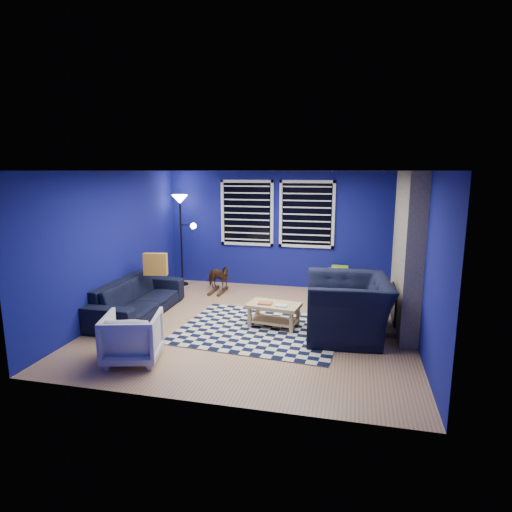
{
  "coord_description": "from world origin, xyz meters",
  "views": [
    {
      "loc": [
        1.55,
        -6.54,
        2.5
      ],
      "look_at": [
        -0.04,
        0.3,
        1.1
      ],
      "focal_mm": 30.0,
      "sensor_mm": 36.0,
      "label": 1
    }
  ],
  "objects_px": {
    "armchair_big": "(348,307)",
    "tv": "(403,229)",
    "armchair_bent": "(132,337)",
    "cabinet": "(339,281)",
    "rocking_horse": "(218,277)",
    "floor_lamp": "(181,212)",
    "sofa": "(138,298)",
    "coffee_table": "(274,310)"
  },
  "relations": [
    {
      "from": "cabinet",
      "to": "rocking_horse",
      "type": "bearing_deg",
      "value": -156.26
    },
    {
      "from": "rocking_horse",
      "to": "floor_lamp",
      "type": "relative_size",
      "value": 0.31
    },
    {
      "from": "rocking_horse",
      "to": "cabinet",
      "type": "distance_m",
      "value": 2.53
    },
    {
      "from": "armchair_bent",
      "to": "rocking_horse",
      "type": "height_order",
      "value": "armchair_bent"
    },
    {
      "from": "tv",
      "to": "cabinet",
      "type": "height_order",
      "value": "tv"
    },
    {
      "from": "sofa",
      "to": "floor_lamp",
      "type": "relative_size",
      "value": 1.09
    },
    {
      "from": "sofa",
      "to": "rocking_horse",
      "type": "xyz_separation_m",
      "value": [
        0.92,
        1.69,
        0.02
      ]
    },
    {
      "from": "armchair_big",
      "to": "coffee_table",
      "type": "relative_size",
      "value": 1.57
    },
    {
      "from": "armchair_big",
      "to": "rocking_horse",
      "type": "bearing_deg",
      "value": -129.87
    },
    {
      "from": "armchair_big",
      "to": "sofa",
      "type": "bearing_deg",
      "value": -97.73
    },
    {
      "from": "coffee_table",
      "to": "cabinet",
      "type": "height_order",
      "value": "cabinet"
    },
    {
      "from": "sofa",
      "to": "rocking_horse",
      "type": "height_order",
      "value": "sofa"
    },
    {
      "from": "armchair_bent",
      "to": "cabinet",
      "type": "xyz_separation_m",
      "value": [
        2.55,
        3.95,
        -0.08
      ]
    },
    {
      "from": "rocking_horse",
      "to": "armchair_bent",
      "type": "bearing_deg",
      "value": -158.54
    },
    {
      "from": "sofa",
      "to": "cabinet",
      "type": "relative_size",
      "value": 3.46
    },
    {
      "from": "coffee_table",
      "to": "armchair_bent",
      "type": "bearing_deg",
      "value": -134.04
    },
    {
      "from": "sofa",
      "to": "armchair_bent",
      "type": "xyz_separation_m",
      "value": [
        0.83,
        -1.69,
        0.01
      ]
    },
    {
      "from": "armchair_bent",
      "to": "tv",
      "type": "bearing_deg",
      "value": -150.09
    },
    {
      "from": "cabinet",
      "to": "armchair_big",
      "type": "bearing_deg",
      "value": -74.17
    },
    {
      "from": "armchair_bent",
      "to": "coffee_table",
      "type": "height_order",
      "value": "armchair_bent"
    },
    {
      "from": "tv",
      "to": "rocking_horse",
      "type": "bearing_deg",
      "value": -174.97
    },
    {
      "from": "sofa",
      "to": "coffee_table",
      "type": "height_order",
      "value": "sofa"
    },
    {
      "from": "sofa",
      "to": "armchair_bent",
      "type": "distance_m",
      "value": 1.88
    },
    {
      "from": "armchair_big",
      "to": "armchair_bent",
      "type": "height_order",
      "value": "armchair_big"
    },
    {
      "from": "armchair_bent",
      "to": "floor_lamp",
      "type": "distance_m",
      "value": 4.11
    },
    {
      "from": "tv",
      "to": "cabinet",
      "type": "xyz_separation_m",
      "value": [
        -1.16,
        0.25,
        -1.15
      ]
    },
    {
      "from": "sofa",
      "to": "cabinet",
      "type": "xyz_separation_m",
      "value": [
        3.38,
        2.26,
        -0.07
      ]
    },
    {
      "from": "tv",
      "to": "armchair_bent",
      "type": "xyz_separation_m",
      "value": [
        -3.71,
        -3.7,
        -1.07
      ]
    },
    {
      "from": "armchair_big",
      "to": "floor_lamp",
      "type": "xyz_separation_m",
      "value": [
        -3.63,
        2.24,
        1.18
      ]
    },
    {
      "from": "sofa",
      "to": "cabinet",
      "type": "height_order",
      "value": "sofa"
    },
    {
      "from": "tv",
      "to": "armchair_bent",
      "type": "distance_m",
      "value": 5.35
    },
    {
      "from": "armchair_big",
      "to": "tv",
      "type": "bearing_deg",
      "value": 150.44
    },
    {
      "from": "armchair_bent",
      "to": "armchair_big",
      "type": "bearing_deg",
      "value": -165.59
    },
    {
      "from": "cabinet",
      "to": "coffee_table",
      "type": "bearing_deg",
      "value": -101.82
    },
    {
      "from": "armchair_bent",
      "to": "rocking_horse",
      "type": "distance_m",
      "value": 3.38
    },
    {
      "from": "sofa",
      "to": "floor_lamp",
      "type": "bearing_deg",
      "value": 0.48
    },
    {
      "from": "armchair_big",
      "to": "coffee_table",
      "type": "distance_m",
      "value": 1.18
    },
    {
      "from": "tv",
      "to": "floor_lamp",
      "type": "distance_m",
      "value": 4.58
    },
    {
      "from": "rocking_horse",
      "to": "floor_lamp",
      "type": "bearing_deg",
      "value": 88.86
    },
    {
      "from": "rocking_horse",
      "to": "cabinet",
      "type": "relative_size",
      "value": 0.99
    },
    {
      "from": "sofa",
      "to": "floor_lamp",
      "type": "xyz_separation_m",
      "value": [
        -0.03,
        2.11,
        1.32
      ]
    },
    {
      "from": "tv",
      "to": "floor_lamp",
      "type": "relative_size",
      "value": 0.5
    }
  ]
}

